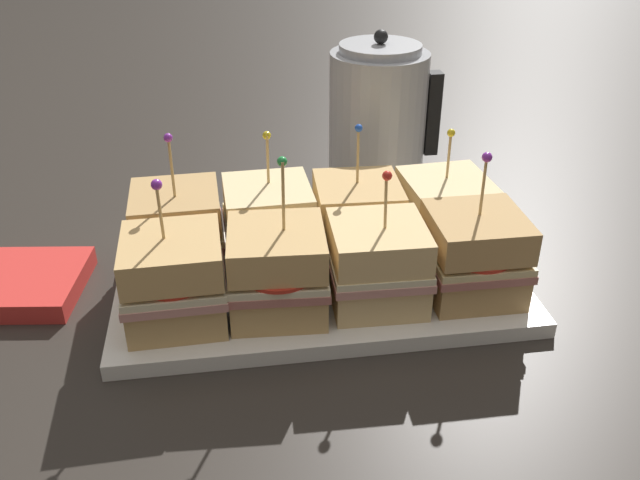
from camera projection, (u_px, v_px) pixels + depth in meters
name	position (u px, v px, depth m)	size (l,w,h in m)	color
ground_plane	(320.00, 290.00, 0.80)	(6.00, 6.00, 0.00)	#2D2823
serving_platter	(320.00, 284.00, 0.80)	(0.47, 0.26, 0.02)	white
sandwich_front_far_left	(174.00, 280.00, 0.70)	(0.11, 0.11, 0.16)	tan
sandwich_front_center_left	(277.00, 271.00, 0.72)	(0.11, 0.11, 0.18)	tan
sandwich_front_center_right	(377.00, 264.00, 0.73)	(0.11, 0.11, 0.16)	#DBB77A
sandwich_front_far_right	(474.00, 255.00, 0.75)	(0.11, 0.11, 0.17)	tan
sandwich_back_far_left	(178.00, 230.00, 0.80)	(0.11, 0.11, 0.17)	tan
sandwich_back_center_left	(269.00, 223.00, 0.81)	(0.11, 0.11, 0.16)	beige
sandwich_back_center_right	(357.00, 218.00, 0.83)	(0.11, 0.11, 0.17)	tan
sandwich_back_far_right	(444.00, 213.00, 0.84)	(0.11, 0.11, 0.15)	beige
kettle_steel	(378.00, 120.00, 1.00)	(0.16, 0.14, 0.24)	#B7BABF
napkin_stack	(26.00, 283.00, 0.80)	(0.15, 0.15, 0.02)	red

